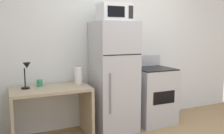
# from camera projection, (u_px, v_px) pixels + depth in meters

# --- Properties ---
(wall_back_white) EXTENTS (5.00, 0.10, 2.60)m
(wall_back_white) POSITION_uv_depth(u_px,v_px,m) (118.00, 44.00, 3.95)
(wall_back_white) COLOR silver
(wall_back_white) RESTS_ON ground
(desk) EXTENTS (1.05, 0.60, 0.75)m
(desk) POSITION_uv_depth(u_px,v_px,m) (51.00, 104.00, 3.25)
(desk) COLOR tan
(desk) RESTS_ON ground
(desk_lamp) EXTENTS (0.14, 0.12, 0.35)m
(desk_lamp) POSITION_uv_depth(u_px,v_px,m) (26.00, 71.00, 3.10)
(desk_lamp) COLOR black
(desk_lamp) RESTS_ON desk
(paper_towel_roll) EXTENTS (0.11, 0.11, 0.24)m
(paper_towel_roll) POSITION_uv_depth(u_px,v_px,m) (79.00, 76.00, 3.45)
(paper_towel_roll) COLOR white
(paper_towel_roll) RESTS_ON desk
(coffee_mug) EXTENTS (0.08, 0.08, 0.09)m
(coffee_mug) POSITION_uv_depth(u_px,v_px,m) (40.00, 83.00, 3.27)
(coffee_mug) COLOR #338C66
(coffee_mug) RESTS_ON desk
(refrigerator) EXTENTS (0.60, 0.64, 1.65)m
(refrigerator) POSITION_uv_depth(u_px,v_px,m) (114.00, 77.00, 3.58)
(refrigerator) COLOR #B7B7BC
(refrigerator) RESTS_ON ground
(microwave) EXTENTS (0.46, 0.35, 0.26)m
(microwave) POSITION_uv_depth(u_px,v_px,m) (114.00, 13.00, 3.43)
(microwave) COLOR silver
(microwave) RESTS_ON refrigerator
(oven_range) EXTENTS (0.62, 0.61, 1.10)m
(oven_range) POSITION_uv_depth(u_px,v_px,m) (153.00, 95.00, 3.93)
(oven_range) COLOR #B7B7BC
(oven_range) RESTS_ON ground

